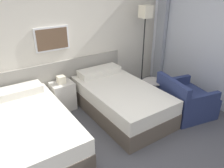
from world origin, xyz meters
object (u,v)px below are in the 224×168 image
(bed_near_door, at_px, (30,130))
(side_table, at_px, (152,88))
(bed_near_window, at_px, (120,100))
(armchair, at_px, (185,101))
(nightstand, at_px, (63,95))
(floor_lamp, at_px, (145,21))

(bed_near_door, relative_size, side_table, 3.77)
(bed_near_window, bearing_deg, armchair, -33.86)
(side_table, xyz_separation_m, armchair, (0.28, -0.59, -0.11))
(bed_near_door, height_order, nightstand, nightstand)
(side_table, bearing_deg, nightstand, 151.62)
(side_table, height_order, armchair, armchair)
(nightstand, bearing_deg, armchair, -37.83)
(bed_near_door, distance_m, floor_lamp, 3.06)
(bed_near_window, distance_m, armchair, 1.23)
(bed_near_window, bearing_deg, side_table, -7.30)
(bed_near_door, distance_m, nightstand, 1.12)
(bed_near_door, xyz_separation_m, nightstand, (0.83, 0.75, 0.00))
(nightstand, distance_m, floor_lamp, 2.28)
(bed_near_door, relative_size, nightstand, 2.83)
(bed_near_door, bearing_deg, side_table, -2.26)
(nightstand, relative_size, floor_lamp, 0.37)
(bed_near_door, xyz_separation_m, bed_near_window, (1.65, 0.00, 0.00))
(bed_near_door, xyz_separation_m, floor_lamp, (2.72, 0.61, 1.26))
(nightstand, distance_m, side_table, 1.78)
(floor_lamp, bearing_deg, side_table, -115.36)
(nightstand, height_order, armchair, armchair)
(bed_near_door, relative_size, armchair, 1.93)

